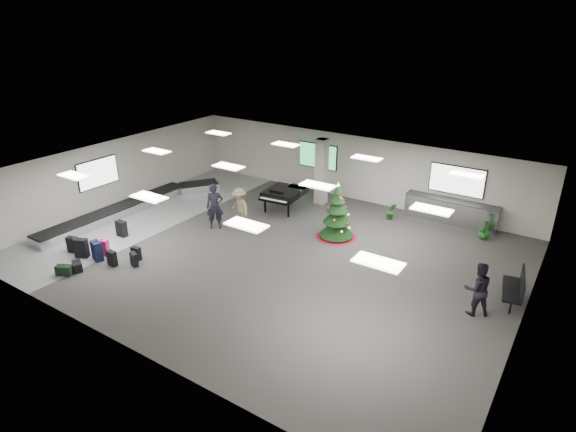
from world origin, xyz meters
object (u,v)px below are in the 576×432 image
Objects in this scene: baggage_carousel at (135,206)px; pink_suitcase at (103,248)px; service_counter at (451,211)px; bench at (517,287)px; potted_plant_left at (391,211)px; traveler_bench at (478,289)px; traveler_a at (215,207)px; christmas_tree at (337,219)px; grand_piano at (283,193)px; traveler_b at (240,207)px; potted_plant_right at (485,229)px.

baggage_carousel is 14.31× the size of pink_suitcase.
baggage_carousel is at bearing -152.33° from service_counter.
pink_suitcase is (2.63, -3.75, 0.12)m from baggage_carousel.
bench reaches higher than potted_plant_left.
baggage_carousel is at bearing -151.76° from potted_plant_left.
bench is 1.60m from traveler_bench.
christmas_tree is at bearing -18.88° from traveler_a.
grand_piano is 5.01m from potted_plant_left.
traveler_bench is (12.89, 3.88, 0.55)m from pink_suitcase.
baggage_carousel is 5.50× the size of bench.
bench is 1.00× the size of traveler_bench.
baggage_carousel is 5.67× the size of traveler_b.
service_counter is 14.64m from pink_suitcase.
traveler_b is at bearing 39.38° from pink_suitcase.
christmas_tree is 3.24m from potted_plant_left.
bench is (7.14, -1.26, -0.22)m from christmas_tree.
potted_plant_left is (-5.95, 4.24, -0.21)m from bench.
potted_plant_right is at bearing 3.06° from potted_plant_left.
potted_plant_right is at bearing 103.86° from bench.
traveler_b is (5.23, 1.40, 0.64)m from baggage_carousel.
traveler_bench reaches higher than potted_plant_left.
pink_suitcase is at bearing -134.25° from service_counter.
traveler_a is at bearing 7.39° from baggage_carousel.
traveler_bench is at bearing -44.67° from traveler_a.
service_counter is 2.58m from potted_plant_left.
christmas_tree is at bearing 33.31° from traveler_b.
traveler_a reaches higher than grand_piano.
traveler_a reaches higher than service_counter.
baggage_carousel is at bearing -164.07° from christmas_tree.
potted_plant_left reaches higher than baggage_carousel.
service_counter is 5.14× the size of potted_plant_left.
potted_plant_left is (-5.01, 5.51, -0.49)m from traveler_bench.
traveler_b reaches higher than service_counter.
traveler_bench is at bearing -79.96° from potted_plant_right.
traveler_b reaches higher than grand_piano.
traveler_bench reaches higher than baggage_carousel.
bench is (3.61, -5.33, 0.06)m from service_counter.
christmas_tree reaches higher than baggage_carousel.
pink_suitcase is 8.32m from grand_piano.
grand_piano is at bearing 160.27° from christmas_tree.
traveler_b is at bearing 14.97° from baggage_carousel.
traveler_b reaches higher than potted_plant_right.
potted_plant_left is at bearing 28.24° from baggage_carousel.
traveler_bench is (15.52, 0.13, 0.67)m from baggage_carousel.
traveler_a is 11.00m from traveler_bench.
grand_piano is at bearing -54.90° from traveler_bench.
christmas_tree is at bearing -55.78° from traveler_bench.
traveler_a is at bearing -143.53° from service_counter.
traveler_b is (2.60, 5.15, 0.53)m from pink_suitcase.
grand_piano is (-3.49, 1.25, 0.00)m from christmas_tree.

